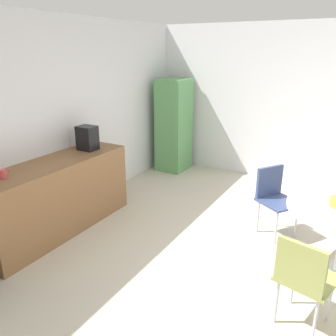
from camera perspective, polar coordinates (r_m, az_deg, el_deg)
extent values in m
plane|color=beige|center=(3.67, 17.33, -18.12)|extent=(6.00, 6.00, 0.00)
cube|color=silver|center=(4.64, -19.76, 7.16)|extent=(6.00, 0.10, 2.60)
cube|color=silver|center=(6.01, 25.38, 8.95)|extent=(0.10, 6.00, 2.60)
cube|color=brown|center=(4.47, -18.00, -4.53)|extent=(2.03, 0.60, 0.90)
cube|color=#599959|center=(6.40, 1.01, 7.10)|extent=(0.60, 0.50, 1.68)
cylinder|color=silver|center=(3.39, 20.06, -17.50)|extent=(0.02, 0.02, 0.42)
cylinder|color=silver|center=(3.32, 25.28, -19.17)|extent=(0.02, 0.02, 0.42)
cylinder|color=silver|center=(3.16, 17.58, -20.30)|extent=(0.02, 0.02, 0.42)
cylinder|color=silver|center=(3.08, 23.22, -22.25)|extent=(0.02, 0.02, 0.42)
cube|color=#8C934C|center=(3.10, 22.06, -16.49)|extent=(0.50, 0.50, 0.03)
cube|color=#8C934C|center=(2.84, 21.09, -14.99)|extent=(0.12, 0.38, 0.38)
cylinder|color=silver|center=(4.45, 20.50, -8.34)|extent=(0.02, 0.02, 0.42)
cylinder|color=silver|center=(4.24, 17.51, -9.37)|extent=(0.02, 0.02, 0.42)
cylinder|color=silver|center=(4.64, 17.71, -6.84)|extent=(0.02, 0.02, 0.42)
cylinder|color=silver|center=(4.44, 14.73, -7.74)|extent=(0.02, 0.02, 0.42)
cube|color=#384772|center=(4.35, 17.91, -5.40)|extent=(0.58, 0.58, 0.03)
cube|color=#384772|center=(4.39, 16.48, -2.11)|extent=(0.34, 0.24, 0.38)
cylinder|color=#D84C4C|center=(3.95, -25.81, -0.90)|extent=(0.08, 0.08, 0.09)
torus|color=#D84C4C|center=(3.98, -25.15, -0.59)|extent=(0.06, 0.01, 0.06)
cube|color=black|center=(4.68, -13.23, 4.87)|extent=(0.20, 0.24, 0.32)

